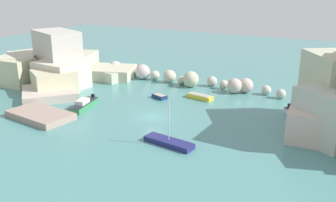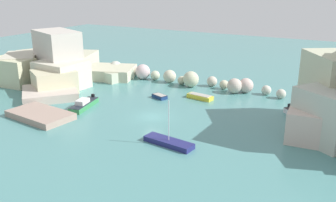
% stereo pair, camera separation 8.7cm
% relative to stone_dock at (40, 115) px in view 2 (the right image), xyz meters
% --- Properties ---
extents(cove_water, '(160.00, 160.00, 0.00)m').
position_rel_stone_dock_xyz_m(cove_water, '(12.78, 7.60, -0.42)').
color(cove_water, teal).
rests_on(cove_water, ground).
extents(cliff_headland_left, '(24.95, 27.03, 9.19)m').
position_rel_stone_dock_xyz_m(cliff_headland_left, '(-12.07, 15.06, 2.10)').
color(cliff_headland_left, beige).
rests_on(cliff_headland_left, ground).
extents(rock_breakwater, '(33.92, 4.29, 2.72)m').
position_rel_stone_dock_xyz_m(rock_breakwater, '(8.10, 24.06, 0.73)').
color(rock_breakwater, beige).
rests_on(rock_breakwater, ground).
extents(stone_dock, '(9.20, 5.79, 0.84)m').
position_rel_stone_dock_xyz_m(stone_dock, '(0.00, 0.00, 0.00)').
color(stone_dock, tan).
rests_on(stone_dock, ground).
extents(moored_boat_0, '(4.72, 4.58, 1.29)m').
position_rel_stone_dock_xyz_m(moored_boat_0, '(30.06, 16.76, 0.07)').
color(moored_boat_0, silver).
rests_on(moored_boat_0, cove_water).
extents(moored_boat_1, '(2.70, 2.03, 0.59)m').
position_rel_stone_dock_xyz_m(moored_boat_1, '(9.51, 15.05, -0.11)').
color(moored_boat_1, navy).
rests_on(moored_boat_1, cove_water).
extents(moored_boat_2, '(6.04, 2.41, 5.15)m').
position_rel_stone_dock_xyz_m(moored_boat_2, '(18.94, 0.86, -0.10)').
color(moored_boat_2, navy).
rests_on(moored_boat_2, cove_water).
extents(moored_boat_3, '(3.00, 6.20, 1.34)m').
position_rel_stone_dock_xyz_m(moored_boat_3, '(2.24, 6.00, 0.08)').
color(moored_boat_3, '#34864C').
rests_on(moored_boat_3, cove_water).
extents(moored_boat_4, '(2.39, 3.28, 0.44)m').
position_rel_stone_dock_xyz_m(moored_boat_4, '(-3.62, 20.62, -0.20)').
color(moored_boat_4, gray).
rests_on(moored_boat_4, cove_water).
extents(moored_boat_5, '(4.24, 2.02, 0.70)m').
position_rel_stone_dock_xyz_m(moored_boat_5, '(15.09, 17.81, -0.08)').
color(moored_boat_5, gold).
rests_on(moored_boat_5, cove_water).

